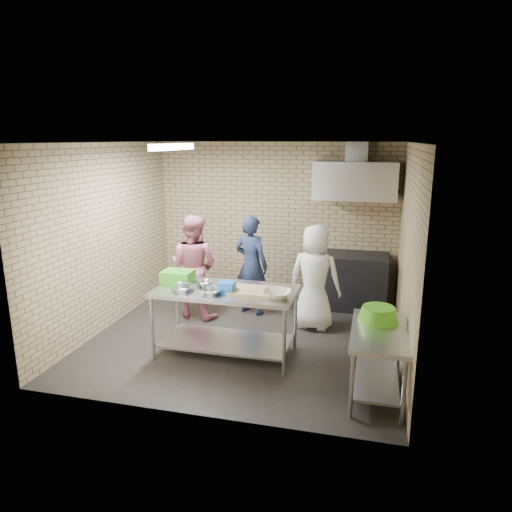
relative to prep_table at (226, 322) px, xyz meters
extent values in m
plane|color=black|center=(0.11, 0.58, -0.45)|extent=(4.20, 4.20, 0.00)
plane|color=black|center=(0.11, 0.58, 2.25)|extent=(4.20, 4.20, 0.00)
cube|color=tan|center=(0.11, 2.58, 0.90)|extent=(4.20, 0.06, 2.70)
cube|color=tan|center=(0.11, -1.42, 0.90)|extent=(4.20, 0.06, 2.70)
cube|color=tan|center=(-1.99, 0.58, 0.90)|extent=(0.06, 4.00, 2.70)
cube|color=tan|center=(2.21, 0.58, 0.90)|extent=(0.06, 4.00, 2.70)
cube|color=#B5B8BC|center=(0.00, 0.00, 0.00)|extent=(1.79, 0.89, 0.89)
cube|color=silver|center=(1.91, -0.52, -0.07)|extent=(0.60, 1.20, 0.75)
cube|color=black|center=(1.46, 2.23, 0.00)|extent=(1.20, 0.70, 0.90)
cube|color=silver|center=(1.46, 2.28, 1.65)|extent=(1.30, 0.60, 0.60)
cube|color=#A5A8AD|center=(1.46, 2.43, 2.10)|extent=(0.35, 0.30, 0.30)
cube|color=#3F2B19|center=(1.76, 2.47, 1.47)|extent=(0.80, 0.20, 0.04)
cube|color=white|center=(-0.89, 0.58, 2.19)|extent=(0.10, 1.25, 0.08)
cube|color=green|center=(-0.70, 0.12, 0.53)|extent=(0.40, 0.30, 0.16)
cube|color=blue|center=(0.05, -0.10, 0.51)|extent=(0.20, 0.20, 0.13)
cube|color=tan|center=(0.35, -0.02, 0.46)|extent=(0.55, 0.42, 0.03)
imported|color=#BABCC2|center=(-0.50, -0.20, 0.48)|extent=(0.29, 0.29, 0.07)
imported|color=#B4B6BC|center=(-0.30, 0.05, 0.48)|extent=(0.22, 0.22, 0.07)
imported|color=#AEB1B5|center=(-0.10, -0.22, 0.48)|extent=(0.26, 0.26, 0.06)
imported|color=beige|center=(0.70, -0.15, 0.49)|extent=(0.35, 0.35, 0.08)
cylinder|color=#B22619|center=(1.51, 2.47, 1.58)|extent=(0.07, 0.07, 0.18)
cylinder|color=green|center=(1.91, 2.47, 1.57)|extent=(0.06, 0.06, 0.15)
imported|color=#141833|center=(-0.06, 1.55, 0.35)|extent=(0.67, 0.55, 1.60)
imported|color=#C4687D|center=(-0.90, 1.20, 0.37)|extent=(0.88, 0.74, 1.63)
imported|color=white|center=(0.99, 1.17, 0.33)|extent=(0.82, 0.59, 1.56)
camera|label=1|loc=(1.76, -5.41, 2.30)|focal=32.96mm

